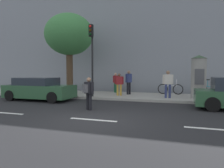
% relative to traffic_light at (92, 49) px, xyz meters
% --- Properties ---
extents(ground_plane, '(80.00, 80.00, 0.00)m').
position_rel_traffic_light_xyz_m(ground_plane, '(2.33, -5.24, -3.18)').
color(ground_plane, '#232326').
extents(sidewalk_curb, '(36.00, 4.00, 0.15)m').
position_rel_traffic_light_xyz_m(sidewalk_curb, '(2.33, 1.76, -3.11)').
color(sidewalk_curb, '#9E9B93').
rests_on(sidewalk_curb, ground_plane).
extents(lane_markings, '(25.80, 0.16, 0.01)m').
position_rel_traffic_light_xyz_m(lane_markings, '(2.33, -5.24, -3.18)').
color(lane_markings, silver).
rests_on(lane_markings, ground_plane).
extents(building_backdrop, '(36.00, 5.00, 10.66)m').
position_rel_traffic_light_xyz_m(building_backdrop, '(2.33, 6.76, 2.15)').
color(building_backdrop, gray).
rests_on(building_backdrop, ground_plane).
extents(traffic_light, '(0.24, 0.45, 4.53)m').
position_rel_traffic_light_xyz_m(traffic_light, '(0.00, 0.00, 0.00)').
color(traffic_light, black).
rests_on(traffic_light, sidewalk_curb).
extents(poster_column, '(0.93, 0.93, 2.57)m').
position_rel_traffic_light_xyz_m(poster_column, '(6.37, 1.09, -1.73)').
color(poster_column, gray).
rests_on(poster_column, sidewalk_curb).
extents(street_tree, '(3.50, 3.50, 5.78)m').
position_rel_traffic_light_xyz_m(street_tree, '(-2.36, 1.37, 1.21)').
color(street_tree, '#4C3826').
rests_on(street_tree, sidewalk_curb).
extents(pedestrian_near_pole, '(0.53, 0.52, 1.48)m').
position_rel_traffic_light_xyz_m(pedestrian_near_pole, '(1.37, -3.53, -2.30)').
color(pedestrian_near_pole, black).
rests_on(pedestrian_near_pole, ground_plane).
extents(pedestrian_with_backpack, '(0.52, 0.52, 1.50)m').
position_rel_traffic_light_xyz_m(pedestrian_with_backpack, '(0.68, 3.04, -2.14)').
color(pedestrian_with_backpack, '#1E5938').
rests_on(pedestrian_with_backpack, sidewalk_curb).
extents(pedestrian_in_red_top, '(0.43, 0.48, 1.68)m').
position_rel_traffic_light_xyz_m(pedestrian_in_red_top, '(1.92, 2.03, -2.06)').
color(pedestrian_in_red_top, black).
rests_on(pedestrian_in_red_top, sidewalk_curb).
extents(pedestrian_in_dark_shirt, '(0.56, 0.37, 1.48)m').
position_rel_traffic_light_xyz_m(pedestrian_in_dark_shirt, '(1.48, 1.14, -2.18)').
color(pedestrian_in_dark_shirt, '#B78C33').
rests_on(pedestrian_in_dark_shirt, sidewalk_curb).
extents(pedestrian_in_light_jacket, '(0.63, 0.34, 1.66)m').
position_rel_traffic_light_xyz_m(pedestrian_in_light_jacket, '(4.64, 0.81, -2.05)').
color(pedestrian_in_light_jacket, navy).
rests_on(pedestrian_in_light_jacket, sidewalk_curb).
extents(bicycle_leaning, '(1.77, 0.25, 1.09)m').
position_rel_traffic_light_xyz_m(bicycle_leaning, '(4.70, 3.05, -2.64)').
color(bicycle_leaning, black).
rests_on(bicycle_leaning, sidewalk_curb).
extents(bicycle_upright, '(1.74, 0.45, 1.09)m').
position_rel_traffic_light_xyz_m(bicycle_upright, '(7.25, 2.88, -2.64)').
color(bicycle_upright, black).
rests_on(bicycle_upright, sidewalk_curb).
extents(parked_car_dark, '(4.21, 1.90, 1.38)m').
position_rel_traffic_light_xyz_m(parked_car_dark, '(-2.87, -1.47, -2.50)').
color(parked_car_dark, '#2D5938').
rests_on(parked_car_dark, ground_plane).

